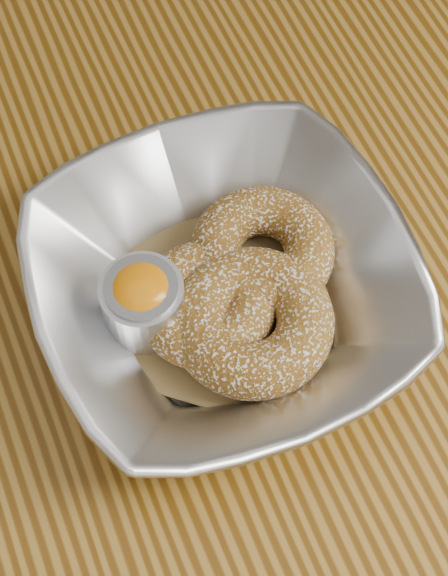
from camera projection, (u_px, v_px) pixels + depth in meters
name	position (u px, v px, depth m)	size (l,w,h in m)	color
ground_plane	(274.00, 511.00, 1.27)	(4.00, 4.00, 0.00)	#565659
table	(316.00, 313.00, 0.69)	(1.20, 0.80, 0.75)	brown
serving_bowl	(224.00, 288.00, 0.56)	(0.24, 0.24, 0.06)	silver
parchment	(224.00, 303.00, 0.58)	(0.14, 0.14, 0.00)	brown
donut_back	(262.00, 251.00, 0.58)	(0.09, 0.09, 0.03)	brown
donut_front	(252.00, 322.00, 0.55)	(0.10, 0.10, 0.04)	brown
donut_extra	(206.00, 304.00, 0.56)	(0.09, 0.09, 0.03)	brown
ramekin	(143.00, 301.00, 0.55)	(0.05, 0.05, 0.05)	silver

